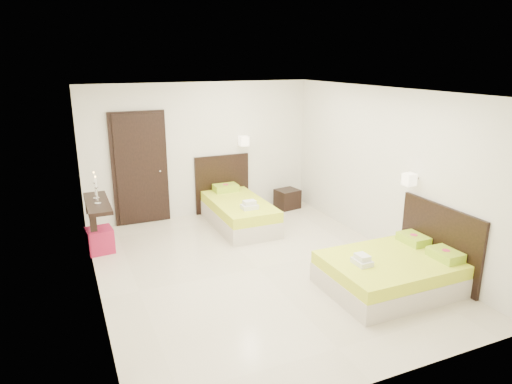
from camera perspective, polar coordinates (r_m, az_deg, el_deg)
name	(u,v)px	position (r m, az deg, el deg)	size (l,w,h in m)	color
floor	(258,268)	(6.93, 0.24, -9.50)	(5.50, 5.50, 0.00)	beige
bed_single	(237,210)	(8.59, -2.34, -2.25)	(1.12, 1.87, 1.55)	beige
bed_double	(394,270)	(6.56, 16.91, -9.31)	(1.73, 1.47, 1.43)	beige
nightstand	(287,199)	(9.56, 3.94, -0.85)	(0.44, 0.40, 0.40)	black
ottoman	(100,240)	(7.83, -18.92, -5.72)	(0.40, 0.40, 0.40)	maroon
door	(140,169)	(8.73, -14.29, 2.79)	(1.02, 0.15, 2.14)	black
console_shelf	(97,204)	(7.64, -19.29, -1.38)	(0.35, 1.20, 0.78)	black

